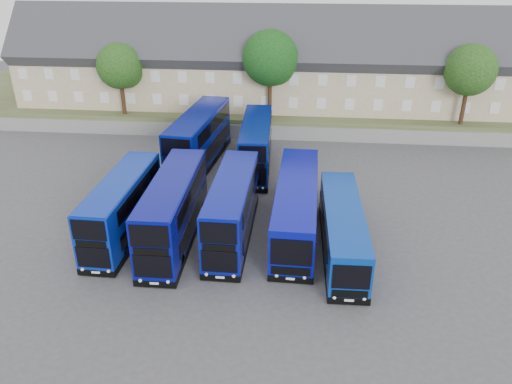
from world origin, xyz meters
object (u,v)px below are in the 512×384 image
object	(u,v)px
dd_front_left	(123,209)
tree_east	(471,72)
tree_west	(121,68)
coach_east_a	(296,207)
dd_front_mid	(174,211)
tree_far	(509,56)
tree_mid	(272,60)

from	to	relation	value
dd_front_left	tree_east	distance (m)	36.61
tree_west	coach_east_a	bearing A→B (deg)	-46.03
dd_front_mid	tree_far	size ratio (longest dim) A/B	1.33
tree_west	tree_east	xyz separation A→B (m)	(36.00, 0.00, 0.34)
dd_front_left	dd_front_mid	size ratio (longest dim) A/B	0.93
dd_front_left	tree_mid	distance (m)	24.77
tree_far	coach_east_a	bearing A→B (deg)	-130.19
tree_east	tree_far	bearing A→B (deg)	49.40
tree_mid	tree_east	world-z (taller)	tree_mid
dd_front_left	tree_west	xyz separation A→B (m)	(-7.09, 21.82, 4.96)
dd_front_left	tree_west	size ratio (longest dim) A/B	1.41
tree_mid	tree_far	distance (m)	26.80
coach_east_a	tree_far	xyz separation A→B (m)	(22.76, 26.94, 5.92)
tree_mid	tree_east	xyz separation A→B (m)	(20.00, -0.50, -0.68)
dd_front_left	tree_west	world-z (taller)	tree_west
tree_far	tree_west	bearing A→B (deg)	-170.54
dd_front_mid	coach_east_a	distance (m)	8.70
tree_east	tree_west	bearing A→B (deg)	-180.00
coach_east_a	tree_mid	world-z (taller)	tree_mid
coach_east_a	tree_mid	xyz separation A→B (m)	(-3.24, 20.44, 6.26)
tree_mid	coach_east_a	bearing A→B (deg)	-81.00
dd_front_mid	tree_west	bearing A→B (deg)	115.22
tree_east	tree_far	xyz separation A→B (m)	(6.00, 7.00, 0.34)
coach_east_a	tree_west	size ratio (longest dim) A/B	1.77
tree_far	tree_east	bearing A→B (deg)	-130.60
coach_east_a	tree_far	size ratio (longest dim) A/B	1.56
dd_front_left	coach_east_a	size ratio (longest dim) A/B	0.80
tree_mid	tree_far	size ratio (longest dim) A/B	1.06
tree_west	tree_far	distance (m)	42.58
dd_front_left	tree_mid	size ratio (longest dim) A/B	1.17
coach_east_a	dd_front_mid	bearing A→B (deg)	-163.91
tree_west	tree_east	world-z (taller)	tree_east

